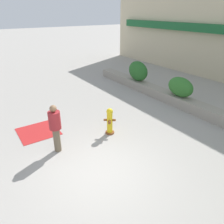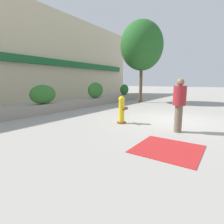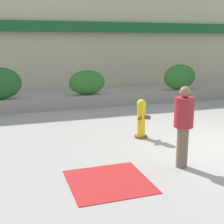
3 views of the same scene
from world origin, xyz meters
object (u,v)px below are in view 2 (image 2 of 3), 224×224
at_px(hedge_bush_1, 43,94).
at_px(street_tree, 142,46).
at_px(fire_hydrant, 122,109).
at_px(hedge_bush_2, 96,90).
at_px(pedestrian, 179,102).
at_px(hedge_bush_3, 124,90).

relative_size(hedge_bush_1, street_tree, 0.23).
relative_size(hedge_bush_1, fire_hydrant, 1.36).
height_order(hedge_bush_2, street_tree, street_tree).
distance_m(hedge_bush_2, fire_hydrant, 5.92).
bearing_deg(pedestrian, fire_hydrant, 89.55).
height_order(hedge_bush_1, fire_hydrant, hedge_bush_1).
distance_m(hedge_bush_1, hedge_bush_2, 4.22).
bearing_deg(fire_hydrant, hedge_bush_1, 95.02).
xyz_separation_m(hedge_bush_1, hedge_bush_2, (4.22, 0.00, 0.06)).
xyz_separation_m(hedge_bush_2, fire_hydrant, (-3.82, -4.49, -0.50)).
relative_size(fire_hydrant, pedestrian, 0.62).
height_order(fire_hydrant, pedestrian, pedestrian).
bearing_deg(hedge_bush_2, fire_hydrant, -130.40).
bearing_deg(pedestrian, hedge_bush_1, 93.25).
bearing_deg(hedge_bush_1, street_tree, -14.20).
height_order(hedge_bush_3, fire_hydrant, hedge_bush_3).
bearing_deg(fire_hydrant, hedge_bush_3, 29.80).
distance_m(hedge_bush_1, pedestrian, 6.66).
height_order(hedge_bush_1, hedge_bush_2, hedge_bush_2).
bearing_deg(hedge_bush_3, pedestrian, -139.75).
bearing_deg(street_tree, fire_hydrant, -160.24).
distance_m(hedge_bush_2, pedestrian, 7.68).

